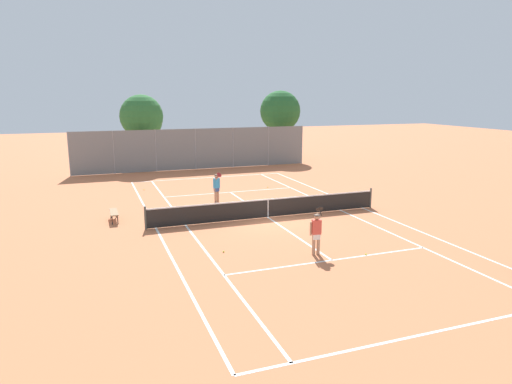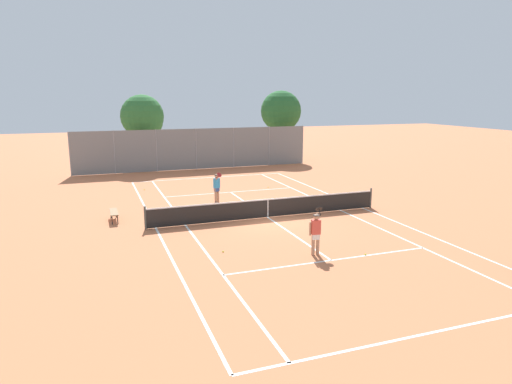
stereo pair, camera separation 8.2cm
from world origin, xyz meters
name	(u,v)px [view 1 (the left image)]	position (x,y,z in m)	size (l,w,h in m)	color
ground_plane	(268,217)	(0.00, 0.00, 0.00)	(120.00, 120.00, 0.00)	#C67047
court_line_markings	(268,217)	(0.00, 0.00, 0.00)	(11.10, 23.90, 0.01)	silver
tennis_net	(268,207)	(0.00, 0.00, 0.51)	(12.00, 0.10, 1.07)	#474C47
player_near_side	(316,231)	(-0.27, -5.64, 0.93)	(0.77, 0.71, 1.77)	tan
player_far_left	(217,186)	(-1.49, 4.11, 0.93)	(0.43, 0.90, 1.77)	tan
loose_tennis_ball_0	(268,187)	(2.74, 6.95, 0.03)	(0.07, 0.07, 0.07)	#D1DB33
loose_tennis_ball_1	(224,252)	(-3.50, -4.20, 0.03)	(0.07, 0.07, 0.07)	#D1DB33
loose_tennis_ball_2	(144,190)	(-5.01, 8.89, 0.03)	(0.07, 0.07, 0.07)	#D1DB33
loose_tennis_ball_3	(366,254)	(1.50, -6.35, 0.03)	(0.07, 0.07, 0.07)	#D1DB33
courtside_bench	(114,213)	(-7.21, 1.97, 0.41)	(0.36, 1.50, 0.47)	olive
back_fence	(196,149)	(0.00, 16.02, 1.67)	(19.20, 0.08, 3.33)	gray
tree_behind_left	(143,118)	(-3.78, 18.47, 4.14)	(3.53, 3.53, 6.02)	brown
tree_behind_right	(280,112)	(8.69, 19.04, 4.42)	(3.73, 3.73, 6.38)	brown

